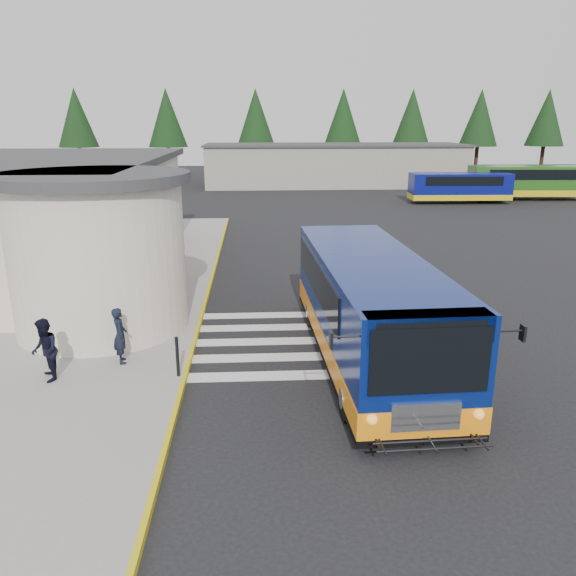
{
  "coord_description": "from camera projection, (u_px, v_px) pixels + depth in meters",
  "views": [
    {
      "loc": [
        -2.15,
        -16.61,
        6.4
      ],
      "look_at": [
        -1.23,
        -0.5,
        1.59
      ],
      "focal_mm": 35.0,
      "sensor_mm": 36.0,
      "label": 1
    }
  ],
  "objects": [
    {
      "name": "curb_strip",
      "position": [
        208.0,
        294.0,
        21.42
      ],
      "size": [
        0.12,
        34.0,
        0.16
      ],
      "primitive_type": "cube",
      "color": "gold",
      "rests_on": "ground"
    },
    {
      "name": "pedestrian_a",
      "position": [
        120.0,
        335.0,
        14.95
      ],
      "size": [
        0.52,
        0.65,
        1.54
      ],
      "primitive_type": "imported",
      "rotation": [
        0.0,
        0.0,
        1.89
      ],
      "color": "black",
      "rests_on": "sidewalk"
    },
    {
      "name": "depot_building",
      "position": [
        334.0,
        165.0,
        57.75
      ],
      "size": [
        26.4,
        8.4,
        4.2
      ],
      "color": "gray",
      "rests_on": "ground"
    },
    {
      "name": "station_building",
      "position": [
        45.0,
        218.0,
        23.12
      ],
      "size": [
        12.7,
        18.7,
        4.8
      ],
      "color": "beige",
      "rests_on": "ground"
    },
    {
      "name": "far_bus_b",
      "position": [
        526.0,
        181.0,
        47.44
      ],
      "size": [
        9.52,
        3.16,
        2.42
      ],
      "rotation": [
        0.0,
        0.0,
        1.51
      ],
      "color": "#235416",
      "rests_on": "ground"
    },
    {
      "name": "ground",
      "position": [
        326.0,
        331.0,
        17.83
      ],
      "size": [
        140.0,
        140.0,
        0.0
      ],
      "primitive_type": "plane",
      "color": "black",
      "rests_on": "ground"
    },
    {
      "name": "crosswalk",
      "position": [
        312.0,
        340.0,
        17.04
      ],
      "size": [
        8.0,
        5.35,
        0.01
      ],
      "color": "silver",
      "rests_on": "ground"
    },
    {
      "name": "far_bus_a",
      "position": [
        460.0,
        186.0,
        45.45
      ],
      "size": [
        8.06,
        2.47,
        2.06
      ],
      "rotation": [
        0.0,
        0.0,
        1.54
      ],
      "color": "#080E65",
      "rests_on": "ground"
    },
    {
      "name": "transit_bus",
      "position": [
        369.0,
        312.0,
        15.28
      ],
      "size": [
        3.78,
        10.48,
        2.93
      ],
      "rotation": [
        0.0,
        0.0,
        0.04
      ],
      "color": "navy",
      "rests_on": "ground"
    },
    {
      "name": "bollard",
      "position": [
        177.0,
        357.0,
        14.2
      ],
      "size": [
        0.09,
        0.09,
        1.06
      ],
      "primitive_type": "cylinder",
      "color": "black",
      "rests_on": "sidewalk"
    },
    {
      "name": "tree_line",
      "position": [
        328.0,
        118.0,
        64.09
      ],
      "size": [
        58.4,
        4.4,
        10.0
      ],
      "color": "black",
      "rests_on": "ground"
    },
    {
      "name": "pedestrian_b",
      "position": [
        45.0,
        350.0,
        13.89
      ],
      "size": [
        0.86,
        0.95,
        1.61
      ],
      "primitive_type": "imported",
      "rotation": [
        0.0,
        0.0,
        -1.18
      ],
      "color": "black",
      "rests_on": "sidewalk"
    },
    {
      "name": "sidewalk",
      "position": [
        76.0,
        296.0,
        21.15
      ],
      "size": [
        10.0,
        34.0,
        0.15
      ],
      "primitive_type": "cube",
      "color": "gray",
      "rests_on": "ground"
    }
  ]
}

